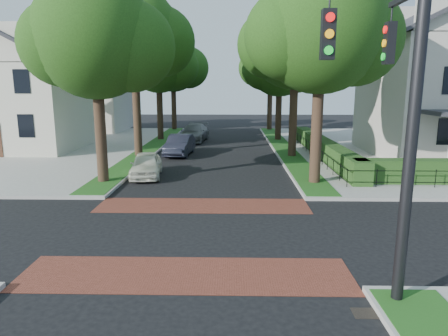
{
  "coord_description": "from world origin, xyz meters",
  "views": [
    {
      "loc": [
        1.25,
        -13.2,
        5.01
      ],
      "look_at": [
        0.89,
        3.45,
        1.6
      ],
      "focal_mm": 32.0,
      "sensor_mm": 36.0,
      "label": 1
    }
  ],
  "objects_px": {
    "parked_car_front": "(146,165)",
    "traffic_signal": "(401,101)",
    "parked_car_rear": "(194,133)",
    "parked_car_middle": "(180,145)"
  },
  "relations": [
    {
      "from": "parked_car_middle",
      "to": "parked_car_rear",
      "type": "distance_m",
      "value": 7.73
    },
    {
      "from": "parked_car_middle",
      "to": "traffic_signal",
      "type": "bearing_deg",
      "value": -65.49
    },
    {
      "from": "parked_car_front",
      "to": "traffic_signal",
      "type": "bearing_deg",
      "value": -63.73
    },
    {
      "from": "parked_car_rear",
      "to": "parked_car_front",
      "type": "bearing_deg",
      "value": -89.64
    },
    {
      "from": "traffic_signal",
      "to": "parked_car_rear",
      "type": "distance_m",
      "value": 29.35
    },
    {
      "from": "parked_car_front",
      "to": "parked_car_middle",
      "type": "height_order",
      "value": "parked_car_middle"
    },
    {
      "from": "traffic_signal",
      "to": "parked_car_middle",
      "type": "distance_m",
      "value": 22.16
    },
    {
      "from": "parked_car_middle",
      "to": "parked_car_rear",
      "type": "xyz_separation_m",
      "value": [
        0.34,
        7.72,
        0.03
      ]
    },
    {
      "from": "parked_car_front",
      "to": "parked_car_rear",
      "type": "distance_m",
      "value": 15.1
    },
    {
      "from": "traffic_signal",
      "to": "parked_car_middle",
      "type": "xyz_separation_m",
      "value": [
        -7.55,
        20.46,
        -3.95
      ]
    }
  ]
}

